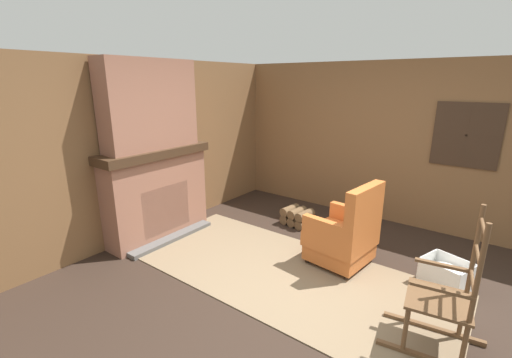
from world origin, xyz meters
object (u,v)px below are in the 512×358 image
(firewood_stack, at_px, (297,216))
(oil_lamp_vase, at_px, (127,146))
(armchair, at_px, (344,236))
(rocking_chair, at_px, (444,304))
(storage_case, at_px, (158,142))
(laundry_basket, at_px, (446,274))

(firewood_stack, bearing_deg, oil_lamp_vase, -127.13)
(armchair, relative_size, rocking_chair, 0.84)
(oil_lamp_vase, bearing_deg, rocking_chair, 6.02)
(oil_lamp_vase, xyz_separation_m, storage_case, (0.00, 0.47, -0.02))
(oil_lamp_vase, distance_m, storage_case, 0.47)
(firewood_stack, height_order, storage_case, storage_case)
(rocking_chair, xyz_separation_m, laundry_basket, (-0.11, 1.00, -0.26))
(armchair, relative_size, laundry_basket, 1.93)
(armchair, distance_m, rocking_chair, 1.40)
(firewood_stack, relative_size, laundry_basket, 0.89)
(rocking_chair, relative_size, oil_lamp_vase, 5.09)
(armchair, xyz_separation_m, firewood_stack, (-1.02, 0.67, -0.23))
(rocking_chair, distance_m, laundry_basket, 1.04)
(laundry_basket, distance_m, oil_lamp_vase, 3.91)
(storage_case, bearing_deg, armchair, 15.91)
(rocking_chair, height_order, firewood_stack, rocking_chair)
(rocking_chair, bearing_deg, firewood_stack, -42.40)
(laundry_basket, xyz_separation_m, oil_lamp_vase, (-3.46, -1.37, 1.18))
(laundry_basket, height_order, oil_lamp_vase, oil_lamp_vase)
(armchair, height_order, rocking_chair, rocking_chair)
(armchair, xyz_separation_m, rocking_chair, (1.16, -0.79, 0.05))
(armchair, height_order, firewood_stack, armchair)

